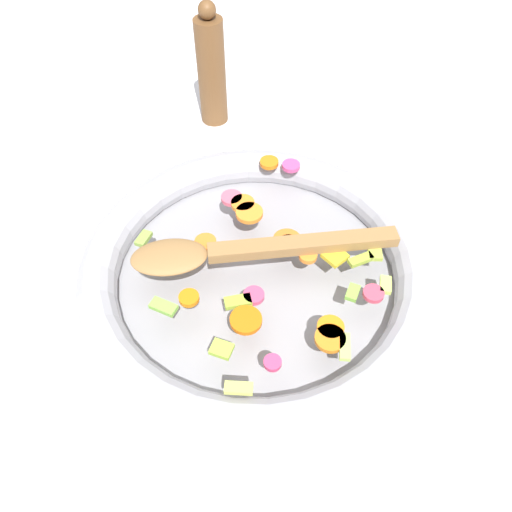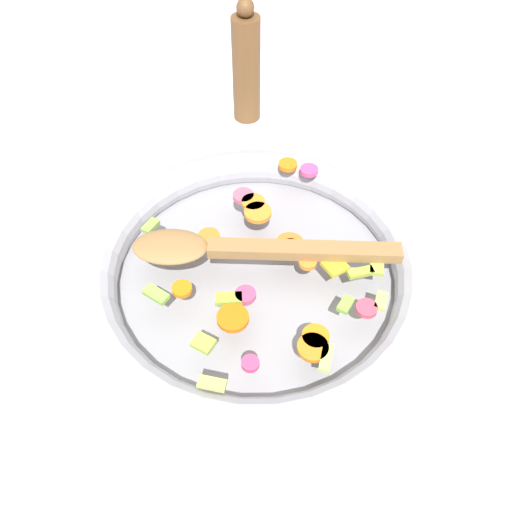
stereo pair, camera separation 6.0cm
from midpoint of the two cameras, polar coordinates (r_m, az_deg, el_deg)
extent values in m
plane|color=silver|center=(0.64, -2.68, -3.04)|extent=(4.00, 4.00, 0.00)
cylinder|color=gray|center=(0.63, -2.70, -2.72)|extent=(0.39, 0.39, 0.01)
torus|color=#9E9EA5|center=(0.62, -2.77, -1.65)|extent=(0.44, 0.44, 0.05)
cylinder|color=orange|center=(0.59, 3.12, -0.17)|extent=(0.03, 0.03, 0.01)
cylinder|color=orange|center=(0.54, -4.34, -7.53)|extent=(0.05, 0.05, 0.01)
cylinder|color=orange|center=(0.64, -3.44, 4.79)|extent=(0.05, 0.05, 0.01)
cylinder|color=orange|center=(0.61, 0.78, 1.63)|extent=(0.05, 0.05, 0.01)
cylinder|color=orange|center=(0.61, -8.58, 1.39)|extent=(0.03, 0.03, 0.01)
cylinder|color=orange|center=(0.54, 5.36, -8.36)|extent=(0.03, 0.03, 0.01)
cylinder|color=orange|center=(0.57, -10.69, -4.91)|extent=(0.03, 0.03, 0.01)
cylinder|color=orange|center=(0.71, -0.91, 10.51)|extent=(0.04, 0.04, 0.01)
cylinder|color=orange|center=(0.65, -4.15, 5.86)|extent=(0.04, 0.04, 0.01)
cylinder|color=orange|center=(0.53, 5.26, -9.59)|extent=(0.05, 0.05, 0.01)
cube|color=#B5DA5E|center=(0.53, 6.90, -10.47)|extent=(0.03, 0.02, 0.01)
cube|color=#A7BC43|center=(0.61, 10.68, 0.51)|extent=(0.03, 0.03, 0.01)
cube|color=#BED95C|center=(0.58, 11.76, -3.43)|extent=(0.03, 0.02, 0.01)
cube|color=#85AB45|center=(0.63, -15.39, 1.78)|extent=(0.03, 0.02, 0.01)
cube|color=#81C041|center=(0.57, 8.06, -4.34)|extent=(0.02, 0.02, 0.01)
cube|color=#8EB135|center=(0.56, -5.17, -5.40)|extent=(0.03, 0.03, 0.01)
cube|color=#82C246|center=(0.56, -13.54, -5.85)|extent=(0.02, 0.03, 0.01)
cube|color=#98B138|center=(0.60, 9.11, -0.59)|extent=(0.03, 0.03, 0.01)
cube|color=#A6D140|center=(0.53, -7.26, -10.74)|extent=(0.02, 0.02, 0.01)
cube|color=#BFCA56|center=(0.50, -5.50, -15.04)|extent=(0.02, 0.03, 0.01)
cylinder|color=#DA4584|center=(0.71, 1.60, 10.15)|extent=(0.04, 0.04, 0.01)
cylinder|color=#D6435A|center=(0.57, 10.37, -4.43)|extent=(0.03, 0.03, 0.01)
cylinder|color=#DD3E6B|center=(0.51, -1.48, -12.32)|extent=(0.02, 0.02, 0.01)
cylinder|color=#D7576E|center=(0.66, -5.40, 6.49)|extent=(0.03, 0.03, 0.01)
cylinder|color=pink|center=(0.61, 0.94, 1.35)|extent=(0.03, 0.03, 0.01)
cylinder|color=#C84369|center=(0.56, -3.32, -4.72)|extent=(0.03, 0.03, 0.01)
cube|color=gold|center=(0.60, 6.21, -0.18)|extent=(0.03, 0.03, 0.01)
cube|color=olive|center=(0.59, 2.59, 1.14)|extent=(0.15, 0.20, 0.01)
ellipsoid|color=olive|center=(0.59, -12.75, -0.28)|extent=(0.10, 0.11, 0.01)
cylinder|color=brown|center=(0.85, -7.23, 19.95)|extent=(0.05, 0.05, 0.17)
sphere|color=brown|center=(0.81, -7.99, 26.04)|extent=(0.03, 0.03, 0.03)
camera|label=1|loc=(0.03, -92.87, -3.44)|focal=35.00mm
camera|label=2|loc=(0.03, 87.13, 3.44)|focal=35.00mm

